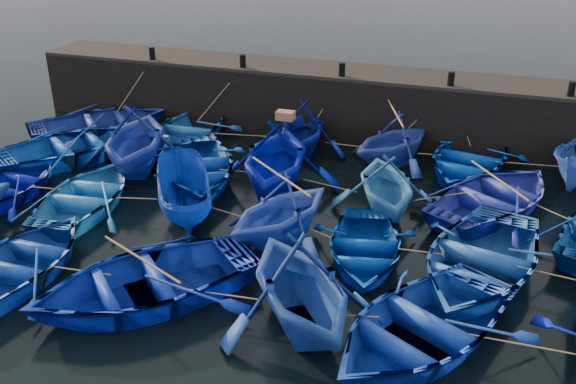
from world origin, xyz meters
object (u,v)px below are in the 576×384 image
(boat_0, at_px, (100,122))
(boat_13, at_px, (8,186))
(boat_8, at_px, (195,166))
(wooden_crate, at_px, (285,115))

(boat_0, bearing_deg, boat_13, 139.89)
(boat_8, bearing_deg, boat_13, -178.18)
(boat_8, xyz_separation_m, boat_13, (-5.07, -3.11, -0.12))
(boat_8, height_order, boat_13, boat_8)
(boat_0, xyz_separation_m, boat_8, (5.54, -2.81, 0.01))
(boat_8, distance_m, wooden_crate, 3.81)
(boat_8, xyz_separation_m, wooden_crate, (3.19, 0.14, 2.07))
(boat_0, distance_m, wooden_crate, 9.36)
(boat_0, height_order, boat_13, boat_0)
(boat_0, distance_m, boat_13, 5.94)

